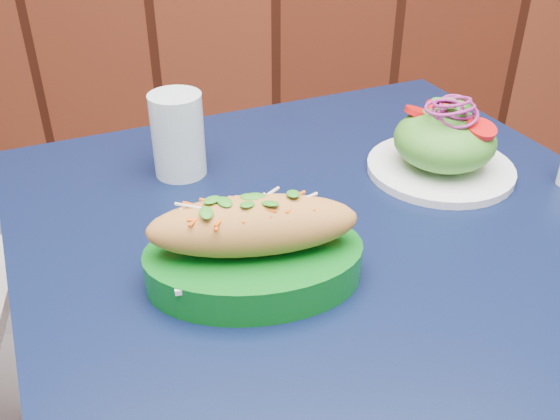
{
  "coord_description": "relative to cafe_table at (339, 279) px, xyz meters",
  "views": [
    {
      "loc": [
        -0.04,
        0.97,
        1.19
      ],
      "look_at": [
        -0.02,
        1.58,
        0.81
      ],
      "focal_mm": 40.0,
      "sensor_mm": 36.0,
      "label": 1
    }
  ],
  "objects": [
    {
      "name": "salad_plate",
      "position": [
        0.16,
        0.14,
        0.13
      ],
      "size": [
        0.21,
        0.21,
        0.12
      ],
      "rotation": [
        0.0,
        0.0,
        0.07
      ],
      "color": "white",
      "rests_on": "cafe_table"
    },
    {
      "name": "cafe_table",
      "position": [
        0.0,
        0.0,
        0.0
      ],
      "size": [
        1.04,
        1.04,
        0.75
      ],
      "rotation": [
        0.0,
        0.0,
        0.39
      ],
      "color": "black",
      "rests_on": "ground"
    },
    {
      "name": "banh_mi_basket",
      "position": [
        -0.11,
        -0.11,
        0.13
      ],
      "size": [
        0.26,
        0.18,
        0.11
      ],
      "rotation": [
        0.0,
        0.0,
        0.11
      ],
      "color": "#0A6718",
      "rests_on": "cafe_table"
    },
    {
      "name": "water_glass",
      "position": [
        -0.22,
        0.15,
        0.15
      ],
      "size": [
        0.07,
        0.07,
        0.12
      ],
      "primitive_type": "cylinder",
      "color": "silver",
      "rests_on": "cafe_table"
    }
  ]
}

